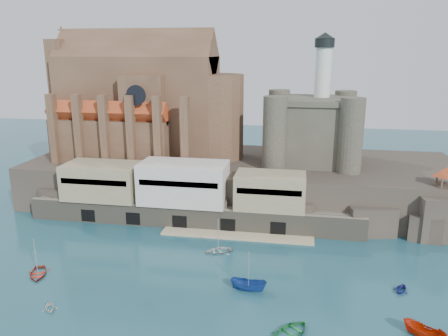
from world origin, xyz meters
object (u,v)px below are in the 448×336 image
boat_0 (38,275)px  boat_2 (248,290)px  castle_keep (312,127)px  boat_1 (50,309)px  church (146,106)px

boat_0 → boat_2: (34.38, 1.33, 0.00)m
castle_keep → boat_0: bearing=-134.9°
castle_keep → boat_1: (-36.52, -52.52, -18.31)m
castle_keep → boat_2: (-9.42, -42.59, -18.31)m
boat_1 → church: bearing=56.8°
church → boat_1: (3.69, -53.30, -22.13)m
boat_0 → boat_1: size_ratio=1.86×
church → castle_keep: bearing=-1.1°
church → boat_0: church is taller
castle_keep → boat_2: size_ratio=5.16×
boat_0 → boat_1: 11.28m
boat_0 → boat_1: bearing=-74.7°
castle_keep → boat_2: 47.30m
boat_2 → boat_0: bearing=98.2°
castle_keep → boat_2: bearing=-102.5°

